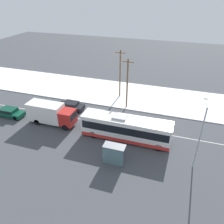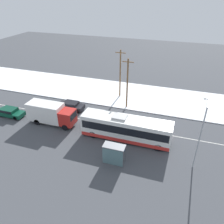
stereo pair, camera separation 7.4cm
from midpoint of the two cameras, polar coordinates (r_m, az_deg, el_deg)
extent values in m
plane|color=#424449|center=(31.87, 1.59, -3.63)|extent=(120.00, 120.00, 0.00)
cube|color=white|center=(40.76, 5.89, 4.30)|extent=(80.00, 10.98, 0.12)
cube|color=silver|center=(31.87, 1.59, -3.63)|extent=(60.00, 0.12, 0.00)
cube|color=white|center=(28.44, 3.71, -4.21)|extent=(11.70, 2.55, 2.83)
cube|color=black|center=(28.25, 3.73, -3.64)|extent=(11.23, 2.57, 1.08)
cube|color=red|center=(29.10, 3.63, -6.10)|extent=(11.58, 2.57, 0.51)
cube|color=#B2B2B2|center=(27.79, 2.06, -1.28)|extent=(1.80, 1.40, 0.24)
cylinder|color=black|center=(27.71, 12.04, -9.05)|extent=(1.00, 0.28, 1.00)
cylinder|color=black|center=(29.52, 12.63, -6.37)|extent=(1.00, 0.28, 1.00)
cylinder|color=black|center=(29.38, -5.02, -5.85)|extent=(1.00, 0.28, 1.00)
cylinder|color=black|center=(31.09, -3.42, -3.53)|extent=(1.00, 0.28, 1.00)
cube|color=silver|center=(33.15, -16.83, 0.10)|extent=(5.16, 2.30, 2.67)
cube|color=red|center=(31.55, -11.42, -1.36)|extent=(1.90, 2.18, 2.08)
cube|color=black|center=(30.93, -9.98, -0.99)|extent=(0.06, 1.96, 0.91)
cylinder|color=black|center=(31.40, -12.10, -3.97)|extent=(0.90, 0.26, 0.90)
cylinder|color=black|center=(32.87, -10.40, -2.10)|extent=(0.90, 0.26, 0.90)
cylinder|color=black|center=(33.70, -18.88, -2.48)|extent=(0.90, 0.26, 0.90)
cylinder|color=black|center=(35.07, -17.01, -0.80)|extent=(0.90, 0.26, 0.90)
cube|color=black|center=(36.43, -10.67, 1.48)|extent=(4.39, 1.80, 0.66)
cube|color=black|center=(36.12, -10.59, 2.23)|extent=(2.28, 1.66, 0.46)
cube|color=black|center=(36.12, -10.60, 2.25)|extent=(2.10, 1.69, 0.37)
cylinder|color=black|center=(36.64, -13.26, 0.93)|extent=(0.64, 0.22, 0.64)
cylinder|color=black|center=(37.82, -12.08, 2.04)|extent=(0.64, 0.22, 0.64)
cylinder|color=black|center=(35.25, -8.93, 0.18)|extent=(0.64, 0.22, 0.64)
cylinder|color=black|center=(36.48, -7.85, 1.35)|extent=(0.64, 0.22, 0.64)
cube|color=#0F4733|center=(37.47, -24.99, -0.23)|extent=(4.52, 1.80, 0.60)
cube|color=#0D3C2B|center=(37.30, -25.30, 0.52)|extent=(2.35, 1.66, 0.50)
cube|color=black|center=(37.29, -25.30, 0.54)|extent=(2.16, 1.69, 0.40)
cylinder|color=black|center=(36.09, -23.86, -1.51)|extent=(0.64, 0.22, 0.64)
cylinder|color=black|center=(37.08, -22.35, -0.31)|extent=(0.64, 0.22, 0.64)
cylinder|color=black|center=(39.13, -26.01, 0.45)|extent=(0.64, 0.22, 0.64)
cylinder|color=#23232D|center=(26.57, 2.50, -10.63)|extent=(0.11, 0.11, 0.73)
cylinder|color=#23232D|center=(26.53, 2.97, -10.72)|extent=(0.11, 0.11, 0.73)
cube|color=#19478C|center=(26.12, 2.77, -9.57)|extent=(0.38, 0.21, 0.60)
sphere|color=tan|center=(25.85, 2.79, -8.84)|extent=(0.25, 0.25, 0.25)
cylinder|color=#19478C|center=(26.19, 2.26, -9.53)|extent=(0.10, 0.10, 0.57)
cylinder|color=#19478C|center=(26.10, 3.28, -9.73)|extent=(0.10, 0.10, 0.57)
cube|color=gray|center=(24.36, 0.66, -8.87)|extent=(2.47, 1.20, 0.06)
cube|color=slate|center=(24.70, 0.23, -11.78)|extent=(2.37, 0.04, 2.16)
cylinder|color=#474C51|center=(25.83, -1.54, -9.67)|extent=(0.08, 0.08, 2.34)
cylinder|color=#474C51|center=(25.30, 3.67, -10.74)|extent=(0.08, 0.08, 2.34)
cylinder|color=#474C51|center=(25.04, -2.41, -11.22)|extent=(0.08, 0.08, 2.34)
cylinder|color=#474C51|center=(24.49, 2.97, -12.37)|extent=(0.08, 0.08, 2.34)
cylinder|color=#9EA3A8|center=(24.58, 21.91, -6.71)|extent=(0.14, 0.14, 7.70)
cylinder|color=#9EA3A8|center=(23.86, 23.52, 2.27)|extent=(0.10, 2.59, 0.10)
cube|color=silver|center=(25.05, 23.36, 3.43)|extent=(0.36, 0.60, 0.16)
cylinder|color=brown|center=(34.99, 4.07, 7.23)|extent=(0.24, 0.24, 8.27)
cube|color=brown|center=(33.75, 4.30, 12.93)|extent=(1.80, 0.12, 0.12)
cylinder|color=brown|center=(38.74, 2.20, 9.81)|extent=(0.24, 0.24, 8.55)
cube|color=brown|center=(37.60, 2.31, 15.22)|extent=(1.80, 0.12, 0.12)
camera|label=1|loc=(0.04, -89.93, 0.04)|focal=35.00mm
camera|label=2|loc=(0.04, 90.07, -0.04)|focal=35.00mm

